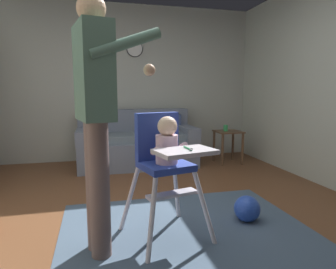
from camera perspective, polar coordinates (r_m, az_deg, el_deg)
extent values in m
cube|color=brown|center=(2.73, -0.47, -17.87)|extent=(5.85, 6.98, 0.10)
cube|color=#B6B9AF|center=(5.13, -7.66, 9.66)|extent=(5.05, 0.06, 2.56)
cube|color=#45596D|center=(2.27, 6.94, -22.15)|extent=(2.06, 2.45, 0.01)
cube|color=slate|center=(4.66, -5.90, -3.53)|extent=(1.77, 0.84, 0.40)
cube|color=slate|center=(4.92, -6.51, 2.15)|extent=(1.77, 0.22, 0.46)
cube|color=slate|center=(4.57, -15.88, -0.22)|extent=(0.20, 0.84, 0.20)
cube|color=slate|center=(4.78, 3.52, 0.45)|extent=(0.20, 0.84, 0.20)
cube|color=slate|center=(4.53, -10.53, -0.69)|extent=(0.68, 0.60, 0.11)
cube|color=slate|center=(4.63, -1.29, -0.36)|extent=(0.68, 0.60, 0.11)
cube|color=#3D4C75|center=(4.90, 0.49, 1.84)|extent=(0.35, 0.14, 0.34)
cylinder|color=silver|center=(2.14, -3.12, -15.86)|extent=(0.14, 0.19, 0.57)
cylinder|color=silver|center=(2.34, 7.01, -13.72)|extent=(0.19, 0.14, 0.57)
cylinder|color=silver|center=(2.52, -7.37, -12.12)|extent=(0.19, 0.14, 0.57)
cylinder|color=silver|center=(2.69, 1.60, -10.69)|extent=(0.14, 0.19, 0.57)
cube|color=#293E99|center=(2.32, -0.47, -6.02)|extent=(0.44, 0.44, 0.05)
cube|color=#293E99|center=(2.41, -2.11, -0.28)|extent=(0.37, 0.15, 0.38)
cube|color=silver|center=(2.03, 3.26, -3.30)|extent=(0.45, 0.35, 0.03)
cube|color=silver|center=(2.28, 0.79, -11.36)|extent=(0.41, 0.19, 0.02)
cylinder|color=beige|center=(2.27, -0.25, -2.83)|extent=(0.21, 0.21, 0.22)
sphere|color=beige|center=(2.24, -0.13, 1.60)|extent=(0.15, 0.15, 0.15)
cylinder|color=beige|center=(2.19, -2.21, -2.97)|extent=(0.08, 0.15, 0.10)
cylinder|color=beige|center=(2.29, 2.55, -2.49)|extent=(0.08, 0.15, 0.10)
cylinder|color=#38A366|center=(2.04, 3.83, -2.66)|extent=(0.03, 0.13, 0.01)
cube|color=white|center=(1.99, 4.50, -2.73)|extent=(0.01, 0.03, 0.02)
cylinder|color=#6D5652|center=(2.13, -12.96, -10.41)|extent=(0.14, 0.14, 0.96)
cylinder|color=#6D5652|center=(2.24, -13.67, -9.48)|extent=(0.14, 0.14, 0.96)
cube|color=#4E705F|center=(2.08, -14.07, 11.40)|extent=(0.28, 0.43, 0.63)
sphere|color=tan|center=(2.14, -14.48, 22.33)|extent=(0.19, 0.19, 0.19)
cylinder|color=#4E705F|center=(1.97, -8.10, 16.92)|extent=(0.48, 0.17, 0.23)
sphere|color=tan|center=(2.00, -3.59, 12.22)|extent=(0.08, 0.08, 0.08)
cylinder|color=#4E705F|center=(2.31, -15.34, 11.01)|extent=(0.07, 0.07, 0.57)
sphere|color=#284CB7|center=(2.82, 14.89, -13.55)|extent=(0.23, 0.23, 0.23)
cube|color=brown|center=(4.86, 11.47, 0.54)|extent=(0.40, 0.40, 0.02)
cylinder|color=brown|center=(4.68, 10.39, -2.96)|extent=(0.04, 0.04, 0.50)
cylinder|color=brown|center=(4.83, 14.07, -2.73)|extent=(0.04, 0.04, 0.50)
cylinder|color=brown|center=(4.98, 8.79, -2.23)|extent=(0.04, 0.04, 0.50)
cylinder|color=brown|center=(5.12, 12.30, -2.03)|extent=(0.04, 0.04, 0.50)
cylinder|color=green|center=(4.83, 10.98, 1.23)|extent=(0.07, 0.07, 0.10)
cylinder|color=white|center=(5.14, -6.41, 16.00)|extent=(0.25, 0.03, 0.25)
cylinder|color=black|center=(5.16, -6.43, 15.98)|extent=(0.27, 0.02, 0.27)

